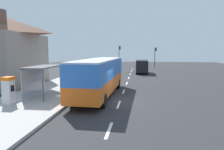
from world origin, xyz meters
TOP-DOWN VIEW (x-y plane):
  - ground_plane at (0.00, 14.00)m, footprint 56.00×92.00m
  - sidewalk_platform at (-6.40, 2.00)m, footprint 6.20×30.00m
  - lane_stripe_seg_0 at (0.25, -6.00)m, footprint 0.16×2.20m
  - lane_stripe_seg_1 at (0.25, -1.00)m, footprint 0.16×2.20m
  - lane_stripe_seg_2 at (0.25, 4.00)m, footprint 0.16×2.20m
  - lane_stripe_seg_3 at (0.25, 9.00)m, footprint 0.16×2.20m
  - lane_stripe_seg_4 at (0.25, 14.00)m, footprint 0.16×2.20m
  - lane_stripe_seg_5 at (0.25, 19.00)m, footprint 0.16×2.20m
  - lane_stripe_seg_6 at (0.25, 24.00)m, footprint 0.16×2.20m
  - lane_stripe_seg_7 at (0.25, 29.00)m, footprint 0.16×2.20m
  - bus at (-1.71, 1.77)m, footprint 2.88×11.09m
  - white_van at (2.20, 20.59)m, footprint 2.05×5.21m
  - sedan_near at (2.30, 40.72)m, footprint 1.96×4.46m
  - sedan_far at (2.30, 34.43)m, footprint 1.91×4.44m
  - ticket_machine at (-7.41, -2.51)m, footprint 0.66×0.76m
  - recycling_bin_red at (-4.20, 1.76)m, footprint 0.52×0.52m
  - recycling_bin_yellow at (-4.20, 2.46)m, footprint 0.52×0.52m
  - recycling_bin_orange at (-4.20, 3.16)m, footprint 0.52×0.52m
  - traffic_light_near_side at (5.50, 34.24)m, footprint 0.49×0.28m
  - traffic_light_far_side at (-3.10, 35.04)m, footprint 0.49×0.28m
  - bus_shelter at (-6.41, 0.24)m, footprint 1.80×4.00m

SIDE VIEW (x-z plane):
  - ground_plane at x=0.00m, z-range -0.04..0.00m
  - lane_stripe_seg_0 at x=0.25m, z-range 0.00..0.01m
  - lane_stripe_seg_1 at x=0.25m, z-range 0.00..0.01m
  - lane_stripe_seg_2 at x=0.25m, z-range 0.00..0.01m
  - lane_stripe_seg_3 at x=0.25m, z-range 0.00..0.01m
  - lane_stripe_seg_4 at x=0.25m, z-range 0.00..0.01m
  - lane_stripe_seg_5 at x=0.25m, z-range 0.00..0.01m
  - lane_stripe_seg_6 at x=0.25m, z-range 0.00..0.01m
  - lane_stripe_seg_7 at x=0.25m, z-range 0.00..0.01m
  - sidewalk_platform at x=-6.40m, z-range 0.00..0.18m
  - recycling_bin_red at x=-4.20m, z-range 0.18..1.13m
  - recycling_bin_yellow at x=-4.20m, z-range 0.18..1.13m
  - recycling_bin_orange at x=-4.20m, z-range 0.18..1.13m
  - sedan_near at x=2.30m, z-range 0.03..1.55m
  - sedan_far at x=2.30m, z-range 0.03..1.55m
  - ticket_machine at x=-7.41m, z-range 0.20..2.14m
  - white_van at x=2.20m, z-range 0.19..2.49m
  - bus at x=-1.71m, z-range 0.24..3.45m
  - bus_shelter at x=-6.41m, z-range 0.85..3.35m
  - traffic_light_near_side at x=5.50m, z-range 0.80..5.54m
  - traffic_light_far_side at x=-3.10m, z-range 0.84..5.98m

